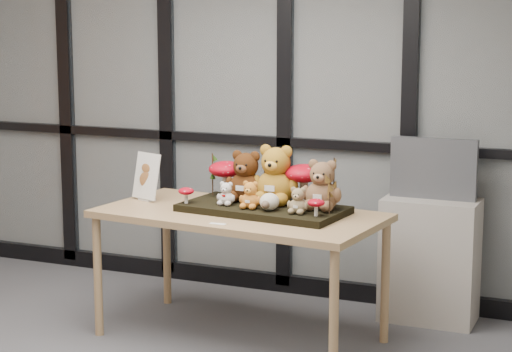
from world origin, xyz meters
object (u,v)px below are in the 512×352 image
at_px(sign_holder, 146,178).
at_px(cabinet, 430,260).
at_px(bear_pooh_yellow, 276,171).
at_px(bear_brown_medium, 246,173).
at_px(bear_white_bow, 226,192).
at_px(monitor, 433,169).
at_px(bear_beige_small, 298,199).
at_px(mushroom_front_right, 316,207).
at_px(bear_tan_back, 322,182).
at_px(mushroom_back_right, 304,182).
at_px(mushroom_back_left, 226,177).
at_px(display_table, 240,223).
at_px(mushroom_front_left, 186,195).
at_px(plush_cream_hedgehog, 269,201).
at_px(diorama_tray, 263,209).
at_px(bear_small_yellow, 251,193).

distance_m(sign_holder, cabinet, 1.83).
distance_m(bear_pooh_yellow, cabinet, 1.18).
distance_m(bear_brown_medium, bear_white_bow, 0.19).
xyz_separation_m(bear_pooh_yellow, monitor, (0.78, 0.65, -0.03)).
bearing_deg(bear_beige_small, monitor, 63.29).
distance_m(bear_white_bow, mushroom_front_right, 0.58).
distance_m(bear_tan_back, bear_white_bow, 0.57).
bearing_deg(bear_white_bow, mushroom_back_right, 34.16).
distance_m(mushroom_back_left, sign_holder, 0.50).
height_order(display_table, monitor, monitor).
relative_size(bear_beige_small, mushroom_front_left, 1.59).
bearing_deg(bear_beige_small, bear_tan_back, 67.84).
height_order(bear_tan_back, plush_cream_hedgehog, bear_tan_back).
bearing_deg(display_table, mushroom_front_left, -160.90).
height_order(bear_beige_small, plush_cream_hedgehog, bear_beige_small).
height_order(diorama_tray, mushroom_back_right, mushroom_back_right).
relative_size(bear_tan_back, cabinet, 0.40).
bearing_deg(mushroom_back_right, display_table, -149.75).
relative_size(plush_cream_hedgehog, mushroom_back_left, 0.46).
bearing_deg(plush_cream_hedgehog, bear_brown_medium, 145.63).
height_order(bear_tan_back, bear_beige_small, bear_tan_back).
bearing_deg(mushroom_back_left, bear_tan_back, -11.37).
xyz_separation_m(bear_small_yellow, cabinet, (0.86, 0.83, -0.51)).
bearing_deg(plush_cream_hedgehog, mushroom_back_left, 150.76).
height_order(mushroom_back_right, mushroom_front_right, mushroom_back_right).
bearing_deg(mushroom_back_right, mushroom_front_left, -157.61).
bearing_deg(cabinet, bear_brown_medium, -146.17).
height_order(bear_tan_back, bear_small_yellow, bear_tan_back).
height_order(diorama_tray, bear_pooh_yellow, bear_pooh_yellow).
relative_size(cabinet, monitor, 1.46).
height_order(mushroom_front_right, cabinet, mushroom_front_right).
relative_size(bear_brown_medium, bear_white_bow, 2.19).
relative_size(bear_brown_medium, mushroom_front_left, 3.21).
height_order(bear_brown_medium, mushroom_front_right, bear_brown_medium).
bearing_deg(mushroom_front_left, bear_tan_back, 11.19).
relative_size(diorama_tray, monitor, 1.77).
bearing_deg(cabinet, bear_white_bow, -141.98).
relative_size(mushroom_front_left, cabinet, 0.13).
xyz_separation_m(plush_cream_hedgehog, cabinet, (0.74, 0.84, -0.48)).
bearing_deg(sign_holder, plush_cream_hedgehog, 9.59).
distance_m(mushroom_back_right, mushroom_front_left, 0.69).
height_order(bear_white_bow, mushroom_back_left, mushroom_back_left).
relative_size(mushroom_back_right, sign_holder, 0.88).
relative_size(bear_tan_back, plush_cream_hedgehog, 2.83).
bearing_deg(mushroom_back_left, diorama_tray, -28.13).
bearing_deg(monitor, mushroom_back_left, -152.97).
bearing_deg(monitor, bear_white_bow, -141.34).
height_order(bear_small_yellow, mushroom_front_left, bear_small_yellow).
bearing_deg(display_table, monitor, 45.98).
relative_size(bear_white_bow, mushroom_front_left, 1.46).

